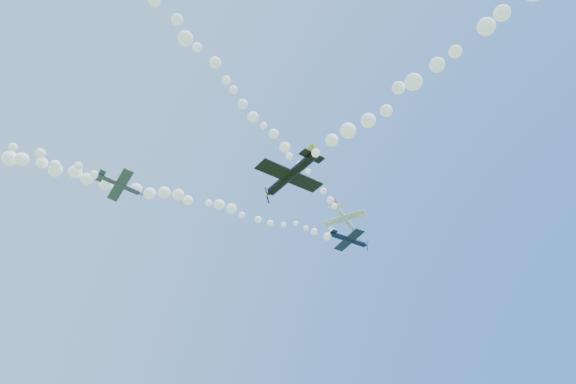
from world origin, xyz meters
TOP-DOWN VIEW (x-y plane):
  - plane_white at (20.53, 0.21)m, footprint 7.36×7.82m
  - smoke_trail_white at (-20.42, -15.69)m, footprint 77.93×31.93m
  - plane_navy at (21.96, 1.02)m, footprint 7.79×8.18m
  - smoke_trail_navy at (-16.80, 11.53)m, footprint 73.15×21.91m
  - plane_grey at (-15.50, 7.54)m, footprint 6.70×7.10m
  - plane_black at (-4.96, -17.09)m, footprint 8.37×8.07m

SIDE VIEW (x-z plane):
  - plane_black at x=-4.96m, z-range 33.92..37.04m
  - plane_grey at x=-15.50m, z-range 44.07..46.69m
  - smoke_trail_navy at x=-16.80m, z-range 46.68..49.71m
  - plane_navy at x=21.96m, z-range 46.87..49.89m
  - smoke_trail_white at x=-20.42m, z-range 50.10..53.22m
  - plane_white at x=20.53m, z-range 50.56..53.33m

